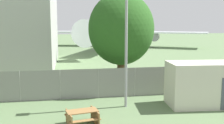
{
  "coord_description": "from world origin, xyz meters",
  "views": [
    {
      "loc": [
        -4.57,
        -7.26,
        5.02
      ],
      "look_at": [
        -1.09,
        12.97,
        2.0
      ],
      "focal_mm": 42.0,
      "sensor_mm": 36.0,
      "label": 1
    }
  ],
  "objects_px": {
    "airplane": "(119,30)",
    "tree_near_hangar": "(121,29)",
    "portable_cabin": "(208,84)",
    "picnic_bench_near_cabin": "(82,116)"
  },
  "relations": [
    {
      "from": "airplane",
      "to": "picnic_bench_near_cabin",
      "type": "relative_size",
      "value": 24.22
    },
    {
      "from": "airplane",
      "to": "tree_near_hangar",
      "type": "xyz_separation_m",
      "value": [
        -7.0,
        -35.94,
        0.93
      ]
    },
    {
      "from": "airplane",
      "to": "picnic_bench_near_cabin",
      "type": "height_order",
      "value": "airplane"
    },
    {
      "from": "portable_cabin",
      "to": "picnic_bench_near_cabin",
      "type": "bearing_deg",
      "value": -160.77
    },
    {
      "from": "tree_near_hangar",
      "to": "airplane",
      "type": "bearing_deg",
      "value": 78.98
    },
    {
      "from": "picnic_bench_near_cabin",
      "to": "tree_near_hangar",
      "type": "bearing_deg",
      "value": 64.13
    },
    {
      "from": "portable_cabin",
      "to": "tree_near_hangar",
      "type": "bearing_deg",
      "value": 136.01
    },
    {
      "from": "airplane",
      "to": "tree_near_hangar",
      "type": "relative_size",
      "value": 5.82
    },
    {
      "from": "airplane",
      "to": "tree_near_hangar",
      "type": "height_order",
      "value": "airplane"
    },
    {
      "from": "airplane",
      "to": "tree_near_hangar",
      "type": "bearing_deg",
      "value": 11.9
    }
  ]
}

